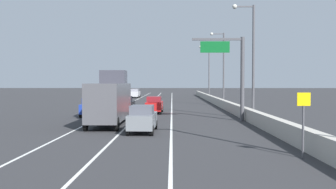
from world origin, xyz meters
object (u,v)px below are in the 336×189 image
at_px(box_truck, 110,100).
at_px(car_green_2, 112,101).
at_px(overhead_sign_gantry, 234,68).
at_px(lamp_post_right_third, 222,64).
at_px(lamp_post_right_second, 251,54).
at_px(car_gray_0, 143,119).
at_px(car_blue_4, 93,107).
at_px(car_silver_3, 135,93).
at_px(speed_advisory_sign, 303,120).
at_px(lamp_post_right_fourth, 208,69).
at_px(car_black_5, 124,105).
at_px(car_red_1, 154,105).

bearing_deg(box_truck, car_green_2, 98.57).
xyz_separation_m(overhead_sign_gantry, lamp_post_right_third, (1.84, 22.15, 1.44)).
relative_size(lamp_post_right_second, car_gray_0, 2.45).
distance_m(overhead_sign_gantry, car_gray_0, 11.49).
bearing_deg(car_gray_0, box_truck, 123.85).
bearing_deg(box_truck, car_blue_4, 111.50).
bearing_deg(car_gray_0, car_green_2, 103.73).
relative_size(lamp_post_right_third, car_silver_3, 2.27).
relative_size(lamp_post_right_second, car_blue_4, 2.68).
xyz_separation_m(car_green_2, box_truck, (3.03, -20.14, 1.12)).
bearing_deg(box_truck, lamp_post_right_second, 23.40).
bearing_deg(speed_advisory_sign, lamp_post_right_third, 87.94).
xyz_separation_m(overhead_sign_gantry, speed_advisory_sign, (0.44, -16.56, -2.96)).
height_order(speed_advisory_sign, lamp_post_right_fourth, lamp_post_right_fourth).
bearing_deg(car_black_5, car_blue_4, -125.96).
xyz_separation_m(overhead_sign_gantry, car_blue_4, (-13.62, 4.47, -3.78)).
bearing_deg(lamp_post_right_third, car_green_2, -160.85).
bearing_deg(speed_advisory_sign, car_blue_4, 123.77).
height_order(lamp_post_right_third, car_black_5, lamp_post_right_third).
xyz_separation_m(car_silver_3, car_blue_4, (0.13, -45.53, -0.07)).
distance_m(lamp_post_right_third, box_truck, 28.63).
bearing_deg(speed_advisory_sign, lamp_post_right_fourth, 88.83).
relative_size(overhead_sign_gantry, car_black_5, 1.66).
bearing_deg(lamp_post_right_third, car_blue_4, -131.16).
xyz_separation_m(car_silver_3, car_black_5, (2.87, -41.75, -0.06)).
xyz_separation_m(lamp_post_right_second, car_red_1, (-9.43, 6.35, -5.22)).
height_order(car_green_2, car_black_5, car_black_5).
bearing_deg(overhead_sign_gantry, lamp_post_right_third, 85.26).
distance_m(overhead_sign_gantry, car_black_5, 14.16).
height_order(lamp_post_right_second, lamp_post_right_third, same).
xyz_separation_m(overhead_sign_gantry, lamp_post_right_fourth, (1.65, 42.25, 1.44)).
xyz_separation_m(car_gray_0, car_green_2, (-6.00, 24.56, -0.01)).
bearing_deg(car_red_1, car_silver_3, 98.51).
bearing_deg(car_gray_0, car_black_5, 101.64).
distance_m(speed_advisory_sign, lamp_post_right_third, 38.99).
distance_m(car_green_2, car_black_5, 8.96).
height_order(speed_advisory_sign, box_truck, box_truck).
bearing_deg(box_truck, lamp_post_right_third, 64.09).
bearing_deg(car_black_5, lamp_post_right_fourth, 69.78).
height_order(speed_advisory_sign, car_gray_0, speed_advisory_sign).
xyz_separation_m(lamp_post_right_third, car_silver_3, (-15.59, 27.85, -5.15)).
height_order(car_gray_0, car_black_5, car_black_5).
distance_m(lamp_post_right_third, car_green_2, 17.13).
relative_size(overhead_sign_gantry, car_red_1, 1.67).
bearing_deg(lamp_post_right_third, car_red_1, -124.23).
relative_size(car_blue_4, box_truck, 0.46).
distance_m(car_silver_3, box_truck, 53.45).
bearing_deg(speed_advisory_sign, car_gray_0, 132.34).
bearing_deg(speed_advisory_sign, car_black_5, 114.52).
distance_m(lamp_post_right_second, lamp_post_right_third, 20.10).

